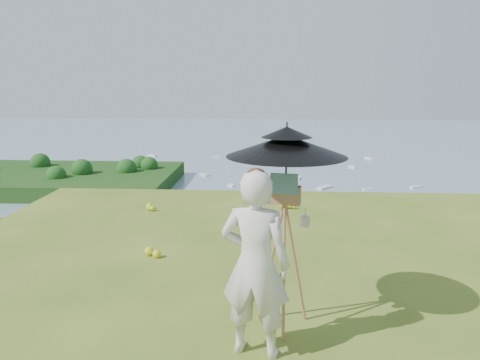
# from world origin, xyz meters

# --- Properties ---
(ground) EXTENTS (14.00, 14.00, 0.00)m
(ground) POSITION_xyz_m (0.00, 0.00, 0.00)
(ground) COLOR #4D631C
(ground) RESTS_ON ground
(shoreline_tier) EXTENTS (170.00, 28.00, 8.00)m
(shoreline_tier) POSITION_xyz_m (0.00, 75.00, -36.00)
(shoreline_tier) COLOR #676152
(shoreline_tier) RESTS_ON bay_water
(bay_water) EXTENTS (700.00, 700.00, 0.00)m
(bay_water) POSITION_xyz_m (0.00, 240.00, -34.00)
(bay_water) COLOR #7598A8
(bay_water) RESTS_ON ground
(peninsula) EXTENTS (90.00, 60.00, 12.00)m
(peninsula) POSITION_xyz_m (-75.00, 155.00, -29.00)
(peninsula) COLOR #123B10
(peninsula) RESTS_ON bay_water
(slope_trees) EXTENTS (110.00, 50.00, 6.00)m
(slope_trees) POSITION_xyz_m (0.00, 35.00, -15.00)
(slope_trees) COLOR #154615
(slope_trees) RESTS_ON forest_slope
(harbor_town) EXTENTS (110.00, 22.00, 5.00)m
(harbor_town) POSITION_xyz_m (0.00, 75.00, -29.50)
(harbor_town) COLOR silver
(harbor_town) RESTS_ON shoreline_tier
(moored_boats) EXTENTS (140.00, 140.00, 0.70)m
(moored_boats) POSITION_xyz_m (-12.50, 161.00, -33.65)
(moored_boats) COLOR white
(moored_boats) RESTS_ON bay_water
(wildflowers) EXTENTS (10.00, 10.50, 0.12)m
(wildflowers) POSITION_xyz_m (0.00, 0.25, 0.06)
(wildflowers) COLOR yellow
(wildflowers) RESTS_ON ground
(painter) EXTENTS (0.76, 0.58, 1.86)m
(painter) POSITION_xyz_m (-1.89, -0.05, 0.93)
(painter) COLOR silver
(painter) RESTS_ON ground
(field_easel) EXTENTS (0.77, 0.77, 1.73)m
(field_easel) POSITION_xyz_m (-1.60, 0.49, 0.86)
(field_easel) COLOR #A26D44
(field_easel) RESTS_ON ground
(sun_umbrella) EXTENTS (1.56, 1.56, 0.82)m
(sun_umbrella) POSITION_xyz_m (-1.59, 0.51, 1.83)
(sun_umbrella) COLOR black
(sun_umbrella) RESTS_ON field_easel
(painter_cap) EXTENTS (0.30, 0.33, 0.10)m
(painter_cap) POSITION_xyz_m (-1.89, -0.05, 1.81)
(painter_cap) COLOR #C76D7E
(painter_cap) RESTS_ON painter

